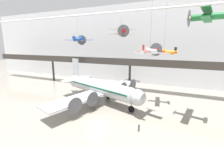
{
  "coord_description": "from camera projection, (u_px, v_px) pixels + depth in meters",
  "views": [
    {
      "loc": [
        12.09,
        -21.69,
        13.7
      ],
      "look_at": [
        0.16,
        7.26,
        7.56
      ],
      "focal_mm": 24.0,
      "sensor_mm": 36.0,
      "label": 1
    }
  ],
  "objects": [
    {
      "name": "ceiling_truss_beam",
      "position": [
        129.0,
        11.0,
        40.39
      ],
      "size": [
        120.0,
        0.6,
        0.6
      ],
      "color": "silver"
    },
    {
      "name": "suspended_plane_green_biplane",
      "position": [
        209.0,
        16.0,
        22.35
      ],
      "size": [
        6.16,
        7.42,
        5.75
      ],
      "rotation": [
        0.0,
        0.0,
        2.91
      ],
      "color": "#1E6B33"
    },
    {
      "name": "suspended_plane_silver_racer",
      "position": [
        150.0,
        51.0,
        25.24
      ],
      "size": [
        6.51,
        5.5,
        10.39
      ],
      "rotation": [
        0.0,
        0.0,
        1.27
      ],
      "color": "silver"
    },
    {
      "name": "info_sign_pedestal",
      "position": [
        139.0,
        129.0,
        23.88
      ],
      "size": [
        0.23,
        0.77,
        1.24
      ],
      "rotation": [
        0.0,
        0.0,
        -0.18
      ],
      "color": "#4C4C51",
      "rests_on": "ground"
    },
    {
      "name": "suspended_plane_blue_trainer",
      "position": [
        78.0,
        39.0,
        46.16
      ],
      "size": [
        8.77,
        7.33,
        8.63
      ],
      "rotation": [
        0.0,
        0.0,
        1.83
      ],
      "color": "#1E4CAD"
    },
    {
      "name": "ground_plane",
      "position": [
        96.0,
        122.0,
        26.83
      ],
      "size": [
        260.0,
        260.0,
        0.0
      ],
      "primitive_type": "plane",
      "color": "gray"
    },
    {
      "name": "hangar_back_wall",
      "position": [
        138.0,
        44.0,
        52.86
      ],
      "size": [
        140.0,
        3.0,
        27.26
      ],
      "color": "silver",
      "rests_on": "ground"
    },
    {
      "name": "stanchion_barrier",
      "position": [
        126.0,
        127.0,
        24.48
      ],
      "size": [
        0.36,
        0.36,
        1.08
      ],
      "color": "#B2B5BA",
      "rests_on": "ground"
    },
    {
      "name": "suspended_plane_cream_biplane",
      "position": [
        121.0,
        33.0,
        44.77
      ],
      "size": [
        8.92,
        7.96,
        6.53
      ],
      "rotation": [
        0.0,
        0.0,
        5.21
      ],
      "color": "beige"
    },
    {
      "name": "suspended_plane_orange_highwing",
      "position": [
        164.0,
        52.0,
        31.83
      ],
      "size": [
        5.22,
        6.41,
        11.1
      ],
      "rotation": [
        0.0,
        0.0,
        3.23
      ],
      "color": "orange"
    },
    {
      "name": "airliner_silver_main",
      "position": [
        99.0,
        87.0,
        35.97
      ],
      "size": [
        24.35,
        28.36,
        9.87
      ],
      "rotation": [
        0.0,
        0.0,
        -0.32
      ],
      "color": "#B7BABF",
      "rests_on": "ground"
    },
    {
      "name": "mezzanine_walkway",
      "position": [
        129.0,
        64.0,
        44.29
      ],
      "size": [
        110.0,
        3.2,
        9.7
      ],
      "color": "#38332D",
      "rests_on": "ground"
    }
  ]
}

